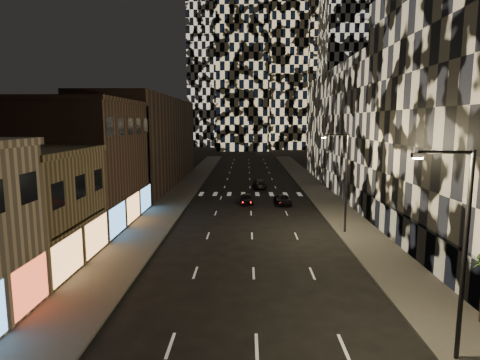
{
  "coord_description": "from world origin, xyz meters",
  "views": [
    {
      "loc": [
        -0.46,
        -6.17,
        10.28
      ],
      "look_at": [
        -0.98,
        22.95,
        6.0
      ],
      "focal_mm": 30.0,
      "sensor_mm": 36.0,
      "label": 1
    }
  ],
  "objects_px": {
    "car_dark_midlane": "(247,199)",
    "car_dark_oncoming": "(260,184)",
    "car_dark_rightlane": "(283,200)",
    "streetlight_near": "(460,242)",
    "streetlight_far": "(344,176)"
  },
  "relations": [
    {
      "from": "car_dark_oncoming",
      "to": "car_dark_midlane",
      "type": "bearing_deg",
      "value": 76.15
    },
    {
      "from": "streetlight_far",
      "to": "car_dark_midlane",
      "type": "height_order",
      "value": "streetlight_far"
    },
    {
      "from": "streetlight_near",
      "to": "car_dark_oncoming",
      "type": "distance_m",
      "value": 46.05
    },
    {
      "from": "streetlight_near",
      "to": "car_dark_rightlane",
      "type": "distance_m",
      "value": 33.53
    },
    {
      "from": "streetlight_far",
      "to": "car_dark_oncoming",
      "type": "height_order",
      "value": "streetlight_far"
    },
    {
      "from": "car_dark_oncoming",
      "to": "car_dark_rightlane",
      "type": "bearing_deg",
      "value": 96.91
    },
    {
      "from": "car_dark_midlane",
      "to": "car_dark_rightlane",
      "type": "relative_size",
      "value": 0.91
    },
    {
      "from": "streetlight_near",
      "to": "streetlight_far",
      "type": "height_order",
      "value": "same"
    },
    {
      "from": "streetlight_near",
      "to": "car_dark_midlane",
      "type": "xyz_separation_m",
      "value": [
        -8.85,
        33.16,
        -4.71
      ]
    },
    {
      "from": "car_dark_midlane",
      "to": "streetlight_near",
      "type": "bearing_deg",
      "value": -79.92
    },
    {
      "from": "streetlight_near",
      "to": "streetlight_far",
      "type": "xyz_separation_m",
      "value": [
        0.0,
        20.0,
        0.0
      ]
    },
    {
      "from": "streetlight_near",
      "to": "car_dark_rightlane",
      "type": "xyz_separation_m",
      "value": [
        -4.35,
        32.9,
        -4.78
      ]
    },
    {
      "from": "car_dark_rightlane",
      "to": "car_dark_oncoming",
      "type": "bearing_deg",
      "value": 98.11
    },
    {
      "from": "streetlight_far",
      "to": "car_dark_midlane",
      "type": "xyz_separation_m",
      "value": [
        -8.85,
        13.16,
        -4.71
      ]
    },
    {
      "from": "car_dark_midlane",
      "to": "car_dark_oncoming",
      "type": "distance_m",
      "value": 12.3
    }
  ]
}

